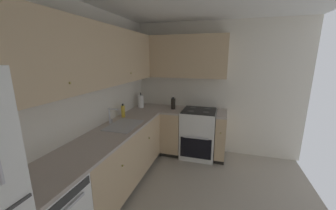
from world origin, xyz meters
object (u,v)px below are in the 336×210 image
(soap_bottle, at_px, (123,111))
(paper_towel_roll, at_px, (141,101))
(oven_range, at_px, (198,133))
(oil_bottle, at_px, (173,104))

(soap_bottle, xyz_separation_m, paper_towel_roll, (0.67, -0.02, 0.02))
(oven_range, distance_m, paper_towel_roll, 1.27)
(oven_range, distance_m, soap_bottle, 1.48)
(paper_towel_roll, xyz_separation_m, oil_bottle, (0.07, -0.64, -0.02))
(oven_range, bearing_deg, paper_towel_roll, 94.44)
(soap_bottle, distance_m, oil_bottle, 0.99)
(oven_range, xyz_separation_m, oil_bottle, (-0.02, 0.50, 0.54))
(oil_bottle, bearing_deg, soap_bottle, 138.24)
(soap_bottle, bearing_deg, oil_bottle, -41.76)
(soap_bottle, bearing_deg, oven_range, -56.80)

